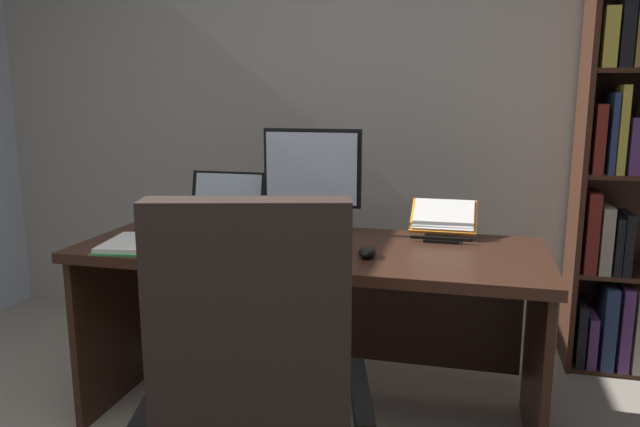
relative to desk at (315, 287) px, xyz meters
name	(u,v)px	position (x,y,z in m)	size (l,w,h in m)	color
wall_back	(350,91)	(-0.06, 1.01, 0.80)	(4.87, 0.12, 2.68)	#B2ADA3
desk	(315,287)	(0.00, 0.00, 0.00)	(1.81, 0.71, 0.74)	#381E14
monitor	(312,182)	(-0.05, 0.15, 0.42)	(0.42, 0.16, 0.44)	black
laptop	(220,215)	(-0.48, 0.15, 0.25)	(0.36, 0.29, 0.23)	black
keyboard	(288,249)	(-0.05, -0.20, 0.21)	(0.42, 0.15, 0.02)	black
computer_mouse	(367,252)	(0.25, -0.20, 0.22)	(0.06, 0.10, 0.04)	black
reading_stand_with_book	(443,220)	(0.50, 0.20, 0.27)	(0.27, 0.26, 0.14)	black
open_binder	(159,244)	(-0.56, -0.25, 0.21)	(0.46, 0.36, 0.02)	green
notepad	(240,235)	(-0.32, -0.01, 0.20)	(0.15, 0.21, 0.01)	white
pen	(244,234)	(-0.30, -0.01, 0.21)	(0.01, 0.01, 0.14)	navy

